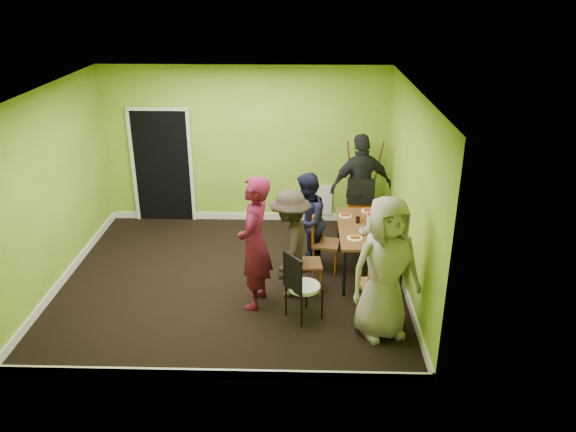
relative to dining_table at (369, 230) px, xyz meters
The scene contains 28 objects.
ground 2.13m from the dining_table, behind, with size 5.00×5.00×0.00m, color black.
room_walls 2.06m from the dining_table, behind, with size 5.04×4.54×2.82m.
dining_table is the anchor object (origin of this frame).
chair_left_far 0.72m from the dining_table, behind, with size 0.45×0.44×0.94m.
chair_left_near 1.13m from the dining_table, 150.41° to the right, with size 0.41×0.41×0.90m.
chair_back_end 1.09m from the dining_table, 91.34° to the left, with size 0.49×0.57×1.10m.
chair_front_end 1.34m from the dining_table, 89.78° to the right, with size 0.52×0.53×1.05m.
chair_bentwood 1.64m from the dining_table, 127.86° to the right, with size 0.53×0.52×0.96m.
easel 1.75m from the dining_table, 87.74° to the left, with size 0.64×0.60×1.60m.
plate_near_left 0.52m from the dining_table, 129.23° to the left, with size 0.21×0.21×0.01m, color white.
plate_near_right 0.47m from the dining_table, 121.28° to the right, with size 0.22×0.22×0.01m, color white.
plate_far_back 0.61m from the dining_table, 85.20° to the left, with size 0.23×0.23×0.01m, color white.
plate_far_front 0.53m from the dining_table, 84.17° to the right, with size 0.24×0.24×0.01m, color white.
plate_wall_back 0.26m from the dining_table, 22.02° to the left, with size 0.21×0.21×0.01m, color white.
plate_wall_front 0.32m from the dining_table, 51.32° to the right, with size 0.26×0.26×0.01m, color white.
thermos 0.16m from the dining_table, 106.10° to the right, with size 0.07×0.07×0.20m, color white.
blue_bottle 0.46m from the dining_table, 65.63° to the right, with size 0.07×0.07×0.19m, color #1A39C5.
orange_bottle 0.22m from the dining_table, 113.51° to the left, with size 0.04×0.04×0.07m, color #C46012.
glass_mid 0.24m from the dining_table, 135.34° to the left, with size 0.06×0.06×0.10m, color black.
glass_back 0.50m from the dining_table, 71.01° to the left, with size 0.07×0.07×0.09m, color black.
glass_front 0.56m from the dining_table, 85.20° to the right, with size 0.07×0.07×0.09m, color black.
cup_a 0.30m from the dining_table, 113.49° to the right, with size 0.12×0.12×0.10m, color white.
cup_b 0.18m from the dining_table, 24.55° to the left, with size 0.11×0.11×0.10m, color white.
person_standing 1.88m from the dining_table, 149.74° to the right, with size 0.67×0.44×1.84m, color #560E28.
person_left_far 0.94m from the dining_table, behind, with size 0.73×0.57×1.51m, color black.
person_left_near 1.31m from the dining_table, 150.74° to the right, with size 1.00×0.57×1.54m, color #2D231E.
person_back_end 1.29m from the dining_table, 90.47° to the left, with size 1.06×0.44×1.82m, color black.
person_front_end 1.59m from the dining_table, 89.17° to the right, with size 0.90×0.58×1.84m, color gray.
Camera 1 is at (1.02, -7.28, 4.16)m, focal length 35.00 mm.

